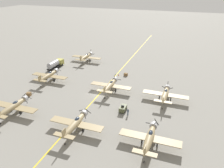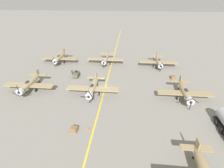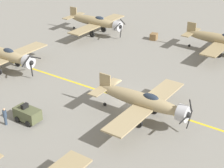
{
  "view_description": "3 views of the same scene",
  "coord_description": "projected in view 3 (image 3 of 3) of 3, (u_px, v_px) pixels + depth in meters",
  "views": [
    {
      "loc": [
        22.15,
        -50.12,
        29.08
      ],
      "look_at": [
        3.63,
        0.84,
        3.45
      ],
      "focal_mm": 35.0,
      "sensor_mm": 36.0,
      "label": 1
    },
    {
      "loc": [
        -5.54,
        37.82,
        21.6
      ],
      "look_at": [
        -1.88,
        0.47,
        1.72
      ],
      "focal_mm": 28.0,
      "sensor_mm": 36.0,
      "label": 2
    },
    {
      "loc": [
        29.61,
        17.97,
        19.32
      ],
      "look_at": [
        2.0,
        -1.15,
        2.53
      ],
      "focal_mm": 60.0,
      "sensor_mm": 36.0,
      "label": 3
    }
  ],
  "objects": [
    {
      "name": "airplane_mid_center",
      "position": [
        144.0,
        101.0,
        35.46
      ],
      "size": [
        12.0,
        9.98,
        3.65
      ],
      "rotation": [
        0.0,
        0.0,
        0.22
      ],
      "color": "tan",
      "rests_on": "ground"
    },
    {
      "name": "airplane_near_left",
      "position": [
        96.0,
        22.0,
        58.07
      ],
      "size": [
        12.0,
        9.98,
        3.65
      ],
      "rotation": [
        0.0,
        0.0,
        0.12
      ],
      "color": "#9E8A61",
      "rests_on": "ground"
    },
    {
      "name": "taxiway_stripe",
      "position": [
        132.0,
        101.0,
        39.56
      ],
      "size": [
        0.3,
        160.0,
        0.01
      ],
      "primitive_type": "cube",
      "color": "yellow",
      "rests_on": "ground"
    },
    {
      "name": "supply_crate_mid_lane",
      "position": [
        154.0,
        37.0,
        56.46
      ],
      "size": [
        1.32,
        1.17,
        0.97
      ],
      "primitive_type": "cube",
      "rotation": [
        0.0,
        0.0,
        0.19
      ],
      "color": "brown",
      "rests_on": "ground"
    },
    {
      "name": "ground_crew_walking",
      "position": [
        5.0,
        116.0,
        35.05
      ],
      "size": [
        0.39,
        0.39,
        1.78
      ],
      "color": "#334256",
      "rests_on": "ground"
    },
    {
      "name": "ground_plane",
      "position": [
        132.0,
        101.0,
        39.56
      ],
      "size": [
        400.0,
        400.0,
        0.0
      ],
      "primitive_type": "plane",
      "color": "gray"
    },
    {
      "name": "tow_tractor",
      "position": [
        27.0,
        114.0,
        35.7
      ],
      "size": [
        1.57,
        2.6,
        1.79
      ],
      "color": "#515638",
      "rests_on": "ground"
    },
    {
      "name": "airplane_near_center",
      "position": [
        5.0,
        55.0,
        45.92
      ],
      "size": [
        12.0,
        9.98,
        3.65
      ],
      "rotation": [
        0.0,
        0.0,
        0.07
      ],
      "color": "tan",
      "rests_on": "ground"
    },
    {
      "name": "airplane_mid_left",
      "position": [
        222.0,
        40.0,
        50.75
      ],
      "size": [
        12.0,
        9.98,
        3.65
      ],
      "rotation": [
        0.0,
        0.0,
        0.06
      ],
      "color": "#98845B",
      "rests_on": "ground"
    }
  ]
}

